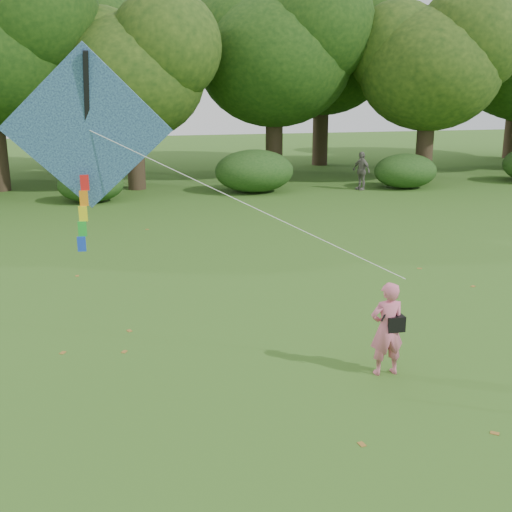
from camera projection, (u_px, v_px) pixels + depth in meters
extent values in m
plane|color=#265114|center=(325.00, 368.00, 10.97)|extent=(100.00, 100.00, 0.00)
imported|color=#D66481|center=(387.00, 329.00, 10.54)|extent=(0.58, 0.38, 1.60)
imported|color=slate|center=(361.00, 171.00, 28.87)|extent=(0.77, 1.09, 1.72)
cube|color=black|center=(395.00, 323.00, 10.51)|extent=(0.30, 0.20, 0.26)
cylinder|color=black|center=(389.00, 306.00, 10.40)|extent=(0.33, 0.14, 0.47)
cube|color=#2669A4|center=(87.00, 129.00, 10.36)|extent=(2.74, 0.63, 2.69)
cube|color=black|center=(87.00, 129.00, 10.39)|extent=(0.20, 0.82, 2.41)
cylinder|color=white|center=(246.00, 204.00, 10.34)|extent=(4.86, 1.86, 2.34)
cube|color=red|center=(85.00, 183.00, 10.58)|extent=(0.14, 0.06, 0.26)
cube|color=orange|center=(84.00, 198.00, 10.65)|extent=(0.14, 0.06, 0.26)
cube|color=yellow|center=(83.00, 214.00, 10.71)|extent=(0.14, 0.06, 0.26)
cube|color=green|center=(82.00, 229.00, 10.77)|extent=(0.14, 0.06, 0.26)
cube|color=blue|center=(82.00, 244.00, 10.83)|extent=(0.14, 0.06, 0.26)
cylinder|color=#3A2D1E|center=(136.00, 154.00, 28.87)|extent=(0.80, 0.80, 3.15)
ellipsoid|color=#1E3F11|center=(132.00, 78.00, 28.00)|extent=(6.40, 6.40, 5.44)
cylinder|color=#3A2D1E|center=(274.00, 141.00, 32.25)|extent=(0.86, 0.86, 3.67)
ellipsoid|color=#1E3F11|center=(275.00, 60.00, 31.22)|extent=(7.60, 7.60, 6.46)
cylinder|color=#3A2D1E|center=(425.00, 145.00, 31.51)|extent=(0.83, 0.83, 3.43)
ellipsoid|color=#1E3F11|center=(430.00, 69.00, 30.57)|extent=(6.80, 6.80, 5.78)
cylinder|color=#3A2D1E|center=(72.00, 138.00, 35.19)|extent=(0.84, 0.84, 3.50)
ellipsoid|color=#1E3F11|center=(67.00, 68.00, 34.23)|extent=(7.00, 7.00, 5.95)
cylinder|color=#3A2D1E|center=(320.00, 130.00, 37.33)|extent=(0.90, 0.90, 4.02)
ellipsoid|color=#1E3F11|center=(322.00, 56.00, 36.24)|extent=(7.80, 7.80, 6.63)
cylinder|color=#3A2D1E|center=(512.00, 130.00, 40.78)|extent=(0.85, 0.85, 3.57)
ellipsoid|color=#264919|center=(91.00, 185.00, 25.93)|extent=(2.66, 2.09, 1.42)
ellipsoid|color=#264919|center=(254.00, 171.00, 28.19)|extent=(3.50, 2.75, 1.88)
ellipsoid|color=#264919|center=(405.00, 171.00, 29.33)|extent=(2.94, 2.31, 1.58)
cube|color=olive|center=(129.00, 331.00, 12.58)|extent=(0.12, 0.14, 0.01)
cube|color=olive|center=(77.00, 276.00, 16.14)|extent=(0.09, 0.13, 0.01)
cube|color=olive|center=(473.00, 286.00, 15.32)|extent=(0.14, 0.13, 0.01)
cube|color=olive|center=(63.00, 353.00, 11.56)|extent=(0.13, 0.14, 0.01)
cube|color=olive|center=(419.00, 268.00, 16.78)|extent=(0.14, 0.11, 0.01)
cube|color=olive|center=(147.00, 229.00, 21.23)|extent=(0.13, 0.14, 0.01)
cube|color=olive|center=(124.00, 352.00, 11.60)|extent=(0.13, 0.14, 0.01)
cube|color=olive|center=(362.00, 444.00, 8.64)|extent=(0.10, 0.13, 0.01)
cube|color=olive|center=(495.00, 433.00, 8.91)|extent=(0.14, 0.14, 0.01)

